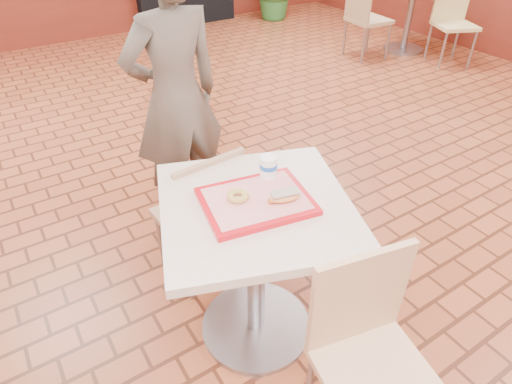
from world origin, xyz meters
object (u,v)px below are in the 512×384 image
main_table (256,251)px  chair_main_front (369,348)px  customer (176,98)px  serving_tray (256,201)px  paper_cup (269,166)px  ring_donut (238,196)px  second_table (411,9)px  long_john_donut (284,197)px  chair_second_front (453,17)px  chair_main_back (203,212)px  chair_second_left (365,14)px

main_table → chair_main_front: chair_main_front is taller
customer → serving_tray: size_ratio=3.88×
chair_main_front → paper_cup: size_ratio=9.15×
serving_tray → ring_donut: 0.08m
second_table → chair_main_front: bearing=-140.6°
customer → serving_tray: 1.11m
long_john_donut → main_table: bearing=140.6°
chair_main_front → paper_cup: bearing=100.1°
chair_main_front → customer: size_ratio=0.52×
serving_tray → long_john_donut: (0.09, -0.07, 0.03)m
chair_second_front → customer: bearing=-141.0°
ring_donut → second_table: ring_donut is taller
chair_main_back → long_john_donut: 0.69m
chair_main_front → second_table: (4.09, 3.36, 0.04)m
chair_main_front → ring_donut: (-0.18, 0.65, 0.38)m
long_john_donut → second_table: (4.11, 2.82, -0.34)m
chair_main_back → second_table: size_ratio=1.07×
paper_cup → chair_second_left: (3.31, 2.72, -0.35)m
customer → chair_second_left: size_ratio=1.72×
ring_donut → second_table: (4.27, 2.71, -0.34)m
second_table → chair_second_left: (-0.76, 0.09, 0.02)m
chair_main_front → serving_tray: 0.72m
main_table → second_table: main_table is taller
main_table → customer: (0.14, 1.11, 0.30)m
paper_cup → ring_donut: bearing=-160.1°
chair_main_back → chair_second_left: 4.21m
main_table → second_table: 5.02m
chair_main_back → serving_tray: size_ratio=1.94×
customer → chair_second_left: 3.75m
long_john_donut → paper_cup: 0.19m
chair_main_front → serving_tray: bearing=112.4°
main_table → serving_tray: serving_tray is taller
long_john_donut → paper_cup: paper_cup is taller
chair_second_left → long_john_donut: bearing=136.8°
chair_main_front → customer: (0.02, 1.72, 0.36)m
chair_main_front → second_table: chair_main_front is taller
paper_cup → customer: bearing=90.1°
chair_second_front → chair_main_front: bearing=-121.7°
main_table → paper_cup: paper_cup is taller
serving_tray → main_table: bearing=-166.0°
long_john_donut → second_table: bearing=34.4°
chair_main_back → long_john_donut: long_john_donut is taller
customer → paper_cup: size_ratio=17.77×
serving_tray → chair_second_left: 4.47m
customer → chair_main_back: bearing=69.9°
chair_main_front → customer: bearing=101.2°
main_table → chair_second_left: chair_second_left is taller
customer → chair_second_left: bearing=-157.4°
main_table → customer: customer is taller
chair_main_back → chair_second_front: (4.34, 1.69, 0.07)m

